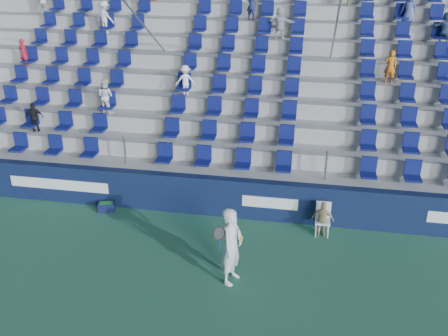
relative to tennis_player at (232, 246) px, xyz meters
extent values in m
plane|color=#2B6446|center=(-0.87, -0.09, -0.98)|extent=(70.00, 70.00, 0.00)
cube|color=#101B3C|center=(-0.87, 3.06, -0.38)|extent=(24.00, 0.30, 1.20)
cube|color=white|center=(-5.87, 2.90, -0.36)|extent=(3.20, 0.02, 0.34)
cube|color=white|center=(0.63, 2.90, -0.36)|extent=(1.60, 0.02, 0.34)
cube|color=#A5A5A0|center=(-0.87, 3.63, -0.38)|extent=(24.00, 0.85, 1.20)
cube|color=#A5A5A0|center=(-0.87, 4.48, -0.13)|extent=(24.00, 0.85, 1.70)
cube|color=#A5A5A0|center=(-0.87, 5.33, 0.12)|extent=(24.00, 0.85, 2.20)
cube|color=#A5A5A0|center=(-0.87, 6.18, 0.37)|extent=(24.00, 0.85, 2.70)
cube|color=#A5A5A0|center=(-0.87, 7.03, 0.62)|extent=(24.00, 0.85, 3.20)
cube|color=#A5A5A0|center=(-0.87, 7.88, 0.87)|extent=(24.00, 0.85, 3.70)
cube|color=#A5A5A0|center=(-0.87, 8.73, 1.12)|extent=(24.00, 0.85, 4.20)
cube|color=#A5A5A0|center=(-0.87, 9.58, 1.37)|extent=(24.00, 0.85, 4.70)
cube|color=#A5A5A0|center=(-0.87, 10.43, 1.62)|extent=(24.00, 0.85, 5.20)
cube|color=#A5A5A0|center=(-0.87, 11.11, 2.12)|extent=(24.00, 0.50, 6.20)
cube|color=#0E1454|center=(-0.87, 3.63, 0.57)|extent=(16.05, 0.50, 0.70)
cube|color=#0E1454|center=(-0.87, 4.48, 1.07)|extent=(16.05, 0.50, 0.70)
cube|color=#0E1454|center=(-0.87, 5.33, 1.57)|extent=(16.05, 0.50, 0.70)
cube|color=#0E1454|center=(-0.87, 6.18, 2.07)|extent=(16.05, 0.50, 0.70)
cube|color=#0E1454|center=(-0.87, 7.03, 2.57)|extent=(16.05, 0.50, 0.70)
cube|color=#0E1454|center=(-0.87, 7.88, 3.07)|extent=(16.05, 0.50, 0.70)
cube|color=#0E1454|center=(-0.87, 8.73, 3.57)|extent=(16.05, 0.50, 0.70)
cube|color=#0E1454|center=(-0.87, 9.58, 4.07)|extent=(16.05, 0.50, 0.70)
cylinder|color=gray|center=(-3.87, 7.03, 3.37)|extent=(0.06, 7.68, 4.55)
cylinder|color=gray|center=(2.13, 7.03, 3.37)|extent=(0.06, 7.68, 4.55)
imported|color=#3A5681|center=(5.87, 8.68, 3.75)|extent=(1.01, 0.36, 1.07)
imported|color=navy|center=(-0.87, 9.53, 4.25)|extent=(0.45, 0.36, 1.07)
imported|color=white|center=(-2.60, 6.13, 2.22)|extent=(0.73, 0.56, 1.00)
imported|color=silver|center=(0.29, 8.68, 3.76)|extent=(1.05, 0.53, 1.09)
imported|color=#C76517|center=(4.00, 6.98, 2.75)|extent=(0.40, 0.27, 1.07)
imported|color=white|center=(-5.11, 5.28, 1.79)|extent=(0.65, 0.56, 1.14)
imported|color=silver|center=(-6.33, 8.68, 3.80)|extent=(0.86, 0.65, 1.17)
imported|color=#B01727|center=(-8.87, 6.98, 2.72)|extent=(0.41, 0.32, 1.01)
imported|color=beige|center=(-9.24, 9.53, 4.25)|extent=(0.54, 0.43, 1.07)
imported|color=#3A4581|center=(4.73, 9.53, 4.24)|extent=(0.52, 0.34, 1.04)
imported|color=black|center=(-7.27, 4.43, 1.21)|extent=(0.62, 0.41, 0.98)
imported|color=silver|center=(0.00, 0.00, 0.00)|extent=(0.64, 0.81, 1.96)
cylinder|color=navy|center=(-0.25, -0.25, 0.17)|extent=(0.03, 0.03, 0.28)
torus|color=black|center=(-0.25, -0.25, 0.47)|extent=(0.30, 0.17, 0.28)
plane|color=#262626|center=(-0.25, -0.25, 0.47)|extent=(0.30, 0.16, 0.29)
sphere|color=yellow|center=(0.25, -0.20, 0.33)|extent=(0.07, 0.07, 0.07)
sphere|color=yellow|center=(0.25, -0.14, 0.36)|extent=(0.07, 0.07, 0.07)
cube|color=white|center=(2.13, 2.46, -0.55)|extent=(0.42, 0.42, 0.04)
cube|color=white|center=(2.13, 2.65, -0.30)|extent=(0.41, 0.05, 0.51)
cylinder|color=white|center=(1.97, 2.29, -0.78)|extent=(0.03, 0.03, 0.41)
cylinder|color=white|center=(2.30, 2.29, -0.78)|extent=(0.03, 0.03, 0.41)
cylinder|color=white|center=(1.97, 2.62, -0.78)|extent=(0.03, 0.03, 0.41)
cylinder|color=white|center=(2.30, 2.62, -0.78)|extent=(0.03, 0.03, 0.41)
imported|color=tan|center=(2.13, 2.41, -0.46)|extent=(0.64, 0.33, 1.04)
cube|color=#0E1335|center=(-4.27, 2.66, -0.85)|extent=(0.55, 0.44, 0.26)
cube|color=#1E662D|center=(-4.27, 2.66, -0.79)|extent=(0.44, 0.33, 0.16)
camera|label=1|loc=(1.56, -9.66, 6.56)|focal=40.00mm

